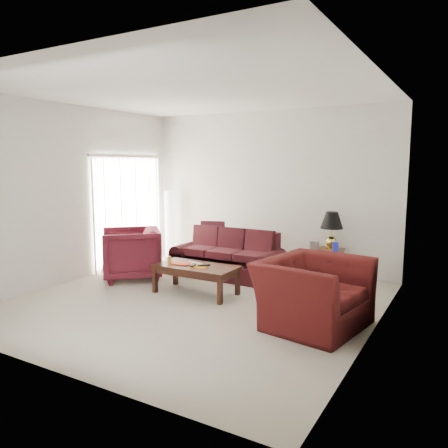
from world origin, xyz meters
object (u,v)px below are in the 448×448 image
sofa (227,255)px  armchair_right (313,293)px  end_table (327,265)px  floor_lamp (170,224)px  armchair_left (131,254)px  coffee_table (196,280)px

sofa → armchair_right: bearing=-33.4°
end_table → floor_lamp: bearing=179.2°
sofa → armchair_right: 2.59m
sofa → floor_lamp: (-1.82, 0.75, 0.33)m
armchair_left → coffee_table: 1.51m
sofa → end_table: 1.75m
armchair_left → coffee_table: (1.48, -0.19, -0.22)m
sofa → coffee_table: sofa is taller
sofa → end_table: sofa is taller
end_table → coffee_table: bearing=-130.0°
coffee_table → floor_lamp: bearing=131.7°
floor_lamp → armchair_right: floor_lamp is taller
armchair_right → sofa: bearing=63.9°
end_table → coffee_table: end_table is taller
floor_lamp → armchair_left: (0.42, -1.68, -0.28)m
armchair_left → armchair_right: 3.54m
end_table → floor_lamp: floor_lamp is taller
armchair_left → sofa: bearing=80.0°
end_table → sofa: bearing=-156.5°
end_table → coffee_table: size_ratio=0.42×
sofa → floor_lamp: size_ratio=1.36×
sofa → coffee_table: bearing=-83.3°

